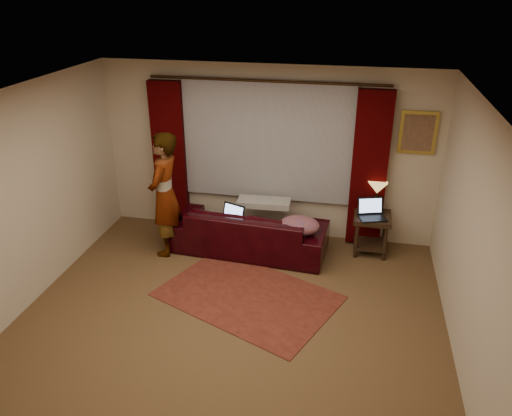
{
  "coord_description": "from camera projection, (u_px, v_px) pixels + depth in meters",
  "views": [
    {
      "loc": [
        1.28,
        -4.46,
        3.7
      ],
      "look_at": [
        0.1,
        1.2,
        1.0
      ],
      "focal_mm": 35.0,
      "sensor_mm": 36.0,
      "label": 1
    }
  ],
  "objects": [
    {
      "name": "floor",
      "position": [
        226.0,
        329.0,
        5.76
      ],
      "size": [
        5.0,
        5.0,
        0.01
      ],
      "primitive_type": "cube",
      "color": "brown",
      "rests_on": "ground"
    },
    {
      "name": "ceiling",
      "position": [
        219.0,
        105.0,
        4.66
      ],
      "size": [
        5.0,
        5.0,
        0.02
      ],
      "primitive_type": "cube",
      "color": "silver",
      "rests_on": "ground"
    },
    {
      "name": "wall_back",
      "position": [
        267.0,
        153.0,
        7.42
      ],
      "size": [
        5.0,
        0.02,
        2.6
      ],
      "primitive_type": "cube",
      "color": "beige",
      "rests_on": "ground"
    },
    {
      "name": "wall_left",
      "position": [
        11.0,
        208.0,
        5.67
      ],
      "size": [
        0.02,
        5.0,
        2.6
      ],
      "primitive_type": "cube",
      "color": "beige",
      "rests_on": "ground"
    },
    {
      "name": "wall_right",
      "position": [
        477.0,
        254.0,
        4.74
      ],
      "size": [
        0.02,
        5.0,
        2.6
      ],
      "primitive_type": "cube",
      "color": "beige",
      "rests_on": "ground"
    },
    {
      "name": "sheer_curtain",
      "position": [
        267.0,
        141.0,
        7.28
      ],
      "size": [
        2.5,
        0.05,
        1.8
      ],
      "primitive_type": "cube",
      "color": "#93939B",
      "rests_on": "wall_back"
    },
    {
      "name": "drape_left",
      "position": [
        170.0,
        156.0,
        7.65
      ],
      "size": [
        0.5,
        0.14,
        2.3
      ],
      "primitive_type": "cube",
      "color": "#300002",
      "rests_on": "floor"
    },
    {
      "name": "drape_right",
      "position": [
        369.0,
        170.0,
        7.1
      ],
      "size": [
        0.5,
        0.14,
        2.3
      ],
      "primitive_type": "cube",
      "color": "#300002",
      "rests_on": "floor"
    },
    {
      "name": "curtain_rod",
      "position": [
        267.0,
        81.0,
        6.87
      ],
      "size": [
        0.04,
        0.04,
        3.4
      ],
      "primitive_type": "cylinder",
      "color": "black",
      "rests_on": "wall_back"
    },
    {
      "name": "picture_frame",
      "position": [
        418.0,
        133.0,
        6.82
      ],
      "size": [
        0.5,
        0.04,
        0.6
      ],
      "primitive_type": "cube",
      "color": "#B3973B",
      "rests_on": "wall_back"
    },
    {
      "name": "sofa",
      "position": [
        249.0,
        223.0,
        7.22
      ],
      "size": [
        2.29,
        1.11,
        0.9
      ],
      "primitive_type": "imported",
      "rotation": [
        0.0,
        0.0,
        3.08
      ],
      "color": "black",
      "rests_on": "floor"
    },
    {
      "name": "throw_blanket",
      "position": [
        264.0,
        187.0,
        7.25
      ],
      "size": [
        0.79,
        0.35,
        0.09
      ],
      "primitive_type": "cube",
      "rotation": [
        0.0,
        0.0,
        0.06
      ],
      "color": "#A09F9A",
      "rests_on": "sofa"
    },
    {
      "name": "clothing_pile",
      "position": [
        299.0,
        226.0,
        6.87
      ],
      "size": [
        0.61,
        0.5,
        0.24
      ],
      "primitive_type": "ellipsoid",
      "rotation": [
        0.0,
        0.0,
        0.14
      ],
      "color": "#794657",
      "rests_on": "sofa"
    },
    {
      "name": "laptop_sofa",
      "position": [
        228.0,
        216.0,
        7.13
      ],
      "size": [
        0.47,
        0.49,
        0.26
      ],
      "primitive_type": null,
      "rotation": [
        0.0,
        0.0,
        -0.38
      ],
      "color": "black",
      "rests_on": "sofa"
    },
    {
      "name": "area_rug",
      "position": [
        248.0,
        296.0,
        6.34
      ],
      "size": [
        2.51,
        2.14,
        0.01
      ],
      "primitive_type": "cube",
      "rotation": [
        0.0,
        0.0,
        -0.4
      ],
      "color": "maroon",
      "rests_on": "floor"
    },
    {
      "name": "end_table",
      "position": [
        371.0,
        234.0,
        7.23
      ],
      "size": [
        0.52,
        0.52,
        0.6
      ],
      "primitive_type": "cube",
      "rotation": [
        0.0,
        0.0,
        -0.01
      ],
      "color": "black",
      "rests_on": "floor"
    },
    {
      "name": "tiffany_lamp",
      "position": [
        376.0,
        197.0,
        7.14
      ],
      "size": [
        0.32,
        0.32,
        0.45
      ],
      "primitive_type": null,
      "rotation": [
        0.0,
        0.0,
        -0.16
      ],
      "color": "#A1863F",
      "rests_on": "end_table"
    },
    {
      "name": "laptop_table",
      "position": [
        373.0,
        210.0,
        6.95
      ],
      "size": [
        0.47,
        0.49,
        0.27
      ],
      "primitive_type": null,
      "rotation": [
        0.0,
        0.0,
        0.31
      ],
      "color": "black",
      "rests_on": "end_table"
    },
    {
      "name": "person",
      "position": [
        165.0,
        195.0,
        7.0
      ],
      "size": [
        0.54,
        0.54,
        1.81
      ],
      "primitive_type": "imported",
      "rotation": [
        0.0,
        0.0,
        -1.59
      ],
      "color": "#A09F9A",
      "rests_on": "floor"
    }
  ]
}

